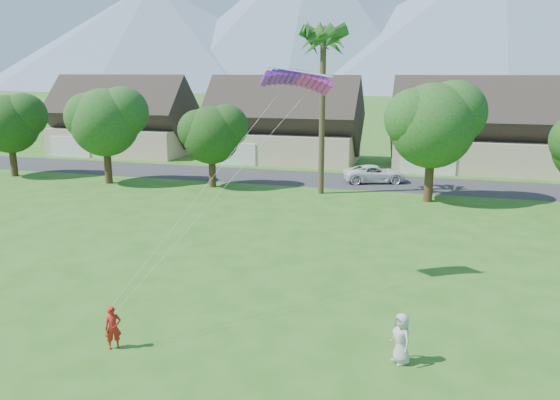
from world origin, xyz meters
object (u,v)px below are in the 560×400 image
(watcher, at_px, (401,338))
(parafoil_kite, at_px, (297,78))
(parked_car, at_px, (375,174))
(kite_flyer, at_px, (113,328))

(watcher, height_order, parafoil_kite, parafoil_kite)
(watcher, xyz_separation_m, parked_car, (-4.10, 29.49, -0.12))
(parked_car, bearing_deg, parafoil_kite, 159.02)
(kite_flyer, distance_m, parafoil_kite, 12.10)
(kite_flyer, relative_size, watcher, 0.89)
(parked_car, bearing_deg, kite_flyer, 151.60)
(kite_flyer, xyz_separation_m, parked_car, (5.33, 31.20, -0.02))
(kite_flyer, distance_m, parked_car, 31.65)
(watcher, bearing_deg, parked_car, 149.32)
(kite_flyer, bearing_deg, watcher, -29.31)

